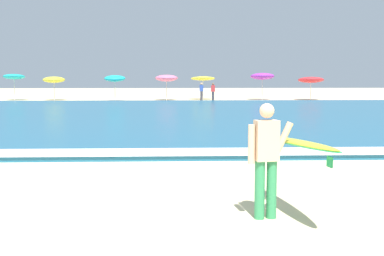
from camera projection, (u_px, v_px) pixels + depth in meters
ground_plane at (49, 220)px, 7.11m from camera, size 160.00×160.00×0.00m
sea at (139, 115)px, 25.86m from camera, size 120.00×28.00×0.14m
surf_foam at (103, 152)px, 12.54m from camera, size 120.00×1.31×0.01m
surfer_with_board at (282, 150)px, 7.15m from camera, size 1.13×2.58×1.73m
beach_umbrella_0 at (14, 77)px, 42.25m from camera, size 1.86×1.88×2.38m
beach_umbrella_1 at (54, 80)px, 42.38m from camera, size 1.91×1.91×2.10m
beach_umbrella_2 at (115, 78)px, 40.78m from camera, size 1.80×1.84×2.29m
beach_umbrella_3 at (167, 78)px, 42.36m from camera, size 2.00×2.01×2.28m
beach_umbrella_4 at (203, 78)px, 43.74m from camera, size 2.20×2.21×2.16m
beach_umbrella_5 at (262, 76)px, 43.17m from camera, size 2.15×2.18×2.49m
beach_umbrella_6 at (311, 80)px, 42.87m from camera, size 2.27×2.29×2.13m
beachgoer_near_row_left at (201, 91)px, 41.50m from camera, size 0.32×0.20×1.58m
beachgoer_near_row_mid at (213, 92)px, 40.30m from camera, size 0.32×0.20×1.58m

